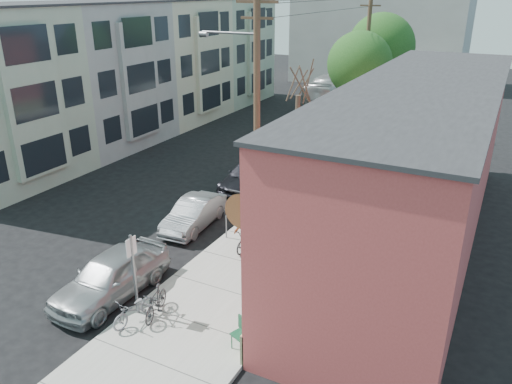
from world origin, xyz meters
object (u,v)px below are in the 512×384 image
at_px(patron_grey, 305,238).
at_px(patron_green, 287,254).
at_px(patio_chair_a, 272,297).
at_px(car_0, 111,276).
at_px(utility_pole_near, 256,102).
at_px(parked_bike_a, 156,302).
at_px(car_1, 194,214).
at_px(cyclist, 248,228).
at_px(bus, 332,91).
at_px(tree_leafy_far, 381,47).
at_px(parked_bike_b, 134,309).
at_px(car_3, 299,147).
at_px(car_2, 250,175).
at_px(sign_post, 133,267).
at_px(parking_meter_near, 226,220).
at_px(tree_leafy_mid, 359,64).
at_px(tree_bare, 297,145).
at_px(car_4, 329,127).
at_px(parking_meter_far, 302,162).

distance_m(patron_grey, patron_green, 1.53).
distance_m(patio_chair_a, car_0, 5.54).
bearing_deg(utility_pole_near, parked_bike_a, -85.90).
bearing_deg(patron_green, car_1, -109.86).
bearing_deg(cyclist, bus, -92.96).
distance_m(tree_leafy_far, car_1, 21.93).
distance_m(parked_bike_b, bus, 32.80).
distance_m(patron_green, car_3, 14.03).
distance_m(tree_leafy_far, parked_bike_b, 28.34).
distance_m(car_2, bus, 20.68).
distance_m(cyclist, bus, 27.27).
relative_size(sign_post, patron_green, 1.43).
bearing_deg(utility_pole_near, patron_green, -50.76).
xyz_separation_m(parking_meter_near, tree_leafy_mid, (0.55, 16.30, 4.31)).
relative_size(cyclist, car_3, 0.33).
relative_size(tree_bare, tree_leafy_far, 0.61).
height_order(tree_leafy_far, patron_grey, tree_leafy_far).
bearing_deg(tree_bare, patron_grey, -64.31).
xyz_separation_m(parked_bike_a, bus, (-5.19, 31.88, 0.75)).
bearing_deg(tree_leafy_mid, patron_green, -80.62).
xyz_separation_m(tree_bare, car_0, (-2.00, -11.33, -1.83)).
distance_m(parking_meter_near, utility_pole_near, 5.04).
distance_m(tree_leafy_far, car_2, 16.91).
distance_m(parked_bike_b, car_2, 12.13).
bearing_deg(tree_leafy_mid, cyclist, -87.57).
distance_m(tree_leafy_mid, parked_bike_b, 22.99).
relative_size(patron_grey, car_4, 0.41).
bearing_deg(patron_grey, car_3, -166.83).
distance_m(utility_pole_near, patron_green, 6.86).
bearing_deg(parked_bike_b, utility_pole_near, 98.78).
height_order(sign_post, car_3, sign_post).
relative_size(tree_leafy_mid, parked_bike_a, 4.46).
distance_m(tree_leafy_far, patio_chair_a, 26.06).
distance_m(patio_chair_a, patron_green, 2.02).
xyz_separation_m(parked_bike_b, car_1, (-2.24, 6.69, 0.06)).
bearing_deg(parking_meter_near, parked_bike_b, -87.11).
height_order(parking_meter_far, car_1, parking_meter_far).
relative_size(patio_chair_a, cyclist, 0.49).
xyz_separation_m(sign_post, parking_meter_far, (-0.10, 14.11, -0.85)).
xyz_separation_m(car_1, car_2, (0.02, 5.24, 0.06)).
xyz_separation_m(tree_leafy_far, car_2, (-2.46, -15.93, -5.12)).
relative_size(parked_bike_b, car_1, 0.43).
distance_m(tree_bare, car_3, 5.97).
bearing_deg(patio_chair_a, parked_bike_b, -139.64).
bearing_deg(patron_grey, cyclist, -95.20).
height_order(parked_bike_b, car_4, car_4).
bearing_deg(utility_pole_near, car_1, -137.12).
bearing_deg(car_1, parked_bike_b, -75.77).
distance_m(car_3, bus, 15.18).
distance_m(patron_grey, car_3, 12.63).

